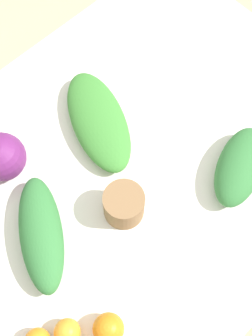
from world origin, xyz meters
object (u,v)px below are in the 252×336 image
greens_bunch_beet_tops (240,166)px  orange_3 (67,332)px  paper_bag (124,205)px  greens_bunch_kale (41,234)px  orange_6 (108,329)px  greens_bunch_scallion (98,121)px  cabbage_purple (2,157)px

greens_bunch_beet_tops → orange_3: bearing=-0.2°
paper_bag → greens_bunch_kale: size_ratio=0.35×
greens_bunch_kale → paper_bag: bearing=156.2°
greens_bunch_kale → orange_6: 0.31m
orange_6 → greens_bunch_kale: bearing=-96.4°
greens_bunch_scallion → cabbage_purple: bearing=-16.9°
cabbage_purple → paper_bag: 0.38m
greens_bunch_kale → greens_bunch_scallion: greens_bunch_kale is taller
paper_bag → orange_3: (0.33, 0.14, -0.02)m
greens_bunch_kale → orange_6: (0.03, 0.31, -0.01)m
orange_3 → orange_6: (-0.08, 0.07, 0.01)m
orange_3 → paper_bag: bearing=-156.8°
cabbage_purple → greens_bunch_scallion: (-0.29, 0.09, -0.03)m
cabbage_purple → paper_bag: bearing=114.9°
orange_3 → orange_6: 0.10m
cabbage_purple → greens_bunch_beet_tops: size_ratio=0.53×
paper_bag → greens_bunch_beet_tops: size_ratio=0.44×
greens_bunch_beet_tops → orange_6: bearing=6.3°
paper_bag → orange_3: 0.36m
paper_bag → greens_bunch_scallion: bearing=-117.8°
cabbage_purple → orange_3: (0.18, 0.48, -0.04)m
paper_bag → greens_bunch_beet_tops: paper_bag is taller
greens_bunch_kale → orange_6: greens_bunch_kale is taller
orange_3 → orange_6: bearing=140.5°
paper_bag → greens_bunch_beet_tops: bearing=155.9°
cabbage_purple → orange_3: bearing=70.1°
paper_bag → orange_6: 0.33m
greens_bunch_scallion → greens_bunch_beet_tops: bearing=115.7°
cabbage_purple → orange_6: (0.09, 0.55, -0.03)m
greens_bunch_beet_tops → greens_bunch_kale: size_ratio=0.79×
greens_bunch_beet_tops → orange_3: size_ratio=3.83×
orange_6 → orange_3: bearing=-39.5°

